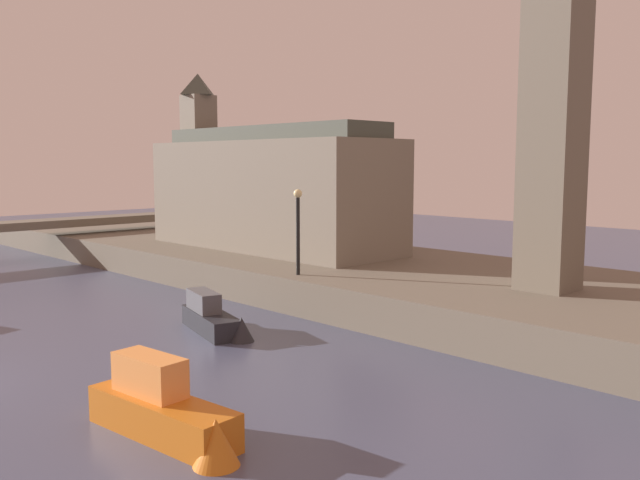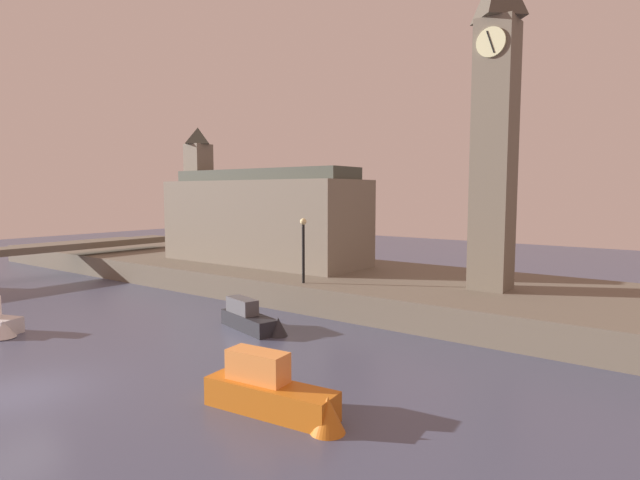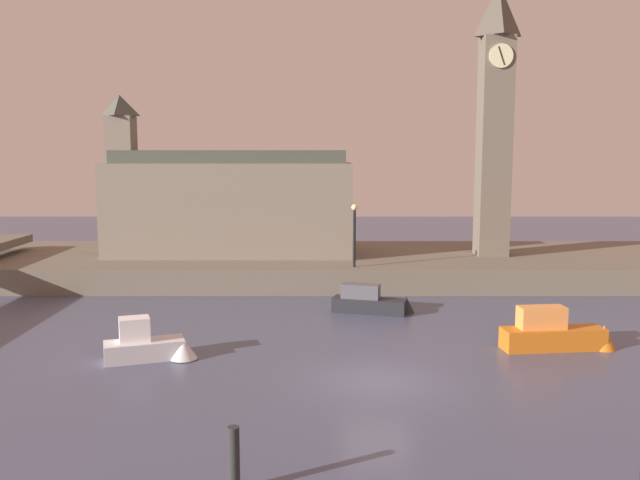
{
  "view_description": "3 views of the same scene",
  "coord_description": "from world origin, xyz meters",
  "views": [
    {
      "loc": [
        20.56,
        -3.78,
        6.21
      ],
      "look_at": [
        0.59,
        15.6,
        2.97
      ],
      "focal_mm": 37.76,
      "sensor_mm": 36.0,
      "label": 1
    },
    {
      "loc": [
        17.47,
        -7.0,
        6.51
      ],
      "look_at": [
        -0.5,
        17.07,
        3.71
      ],
      "focal_mm": 28.87,
      "sensor_mm": 36.0,
      "label": 2
    },
    {
      "loc": [
        -2.02,
        -22.88,
        8.07
      ],
      "look_at": [
        -2.07,
        17.4,
        2.72
      ],
      "focal_mm": 37.78,
      "sensor_mm": 36.0,
      "label": 3
    }
  ],
  "objects": [
    {
      "name": "boat_barge_dark",
      "position": [
        0.68,
        10.15,
        0.53
      ],
      "size": [
        4.33,
        1.99,
        1.51
      ],
      "color": "#232328",
      "rests_on": "ground"
    },
    {
      "name": "parliament_hall",
      "position": [
        -8.07,
        19.94,
        4.74
      ],
      "size": [
        15.42,
        5.45,
        10.04
      ],
      "color": "slate",
      "rests_on": "far_embankment"
    },
    {
      "name": "clock_tower",
      "position": [
        8.81,
        19.37,
        10.09
      ],
      "size": [
        2.07,
        2.12,
        16.63
      ],
      "color": "#6B6051",
      "rests_on": "far_embankment"
    },
    {
      "name": "streetlamp",
      "position": [
        -0.07,
        14.97,
        3.76
      ],
      "size": [
        0.36,
        0.36,
        3.59
      ],
      "color": "black",
      "rests_on": "far_embankment"
    },
    {
      "name": "boat_patrol_orange",
      "position": [
        7.76,
        3.88,
        0.63
      ],
      "size": [
        4.79,
        1.59,
        1.82
      ],
      "color": "orange",
      "rests_on": "ground"
    },
    {
      "name": "far_embankment",
      "position": [
        0.0,
        20.0,
        0.75
      ],
      "size": [
        70.0,
        12.0,
        1.5
      ],
      "primitive_type": "cube",
      "color": "#6B6051",
      "rests_on": "ground"
    }
  ]
}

